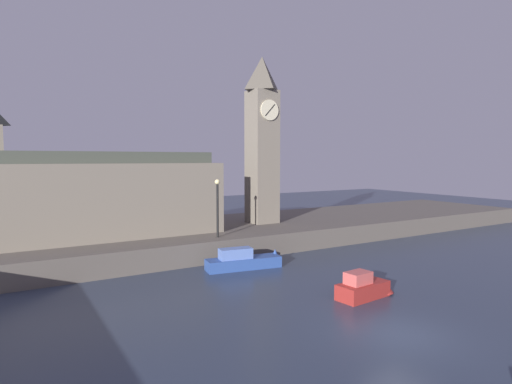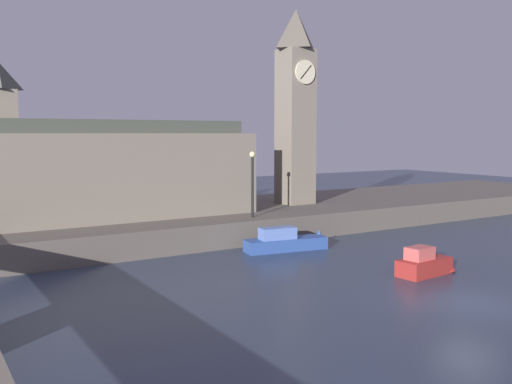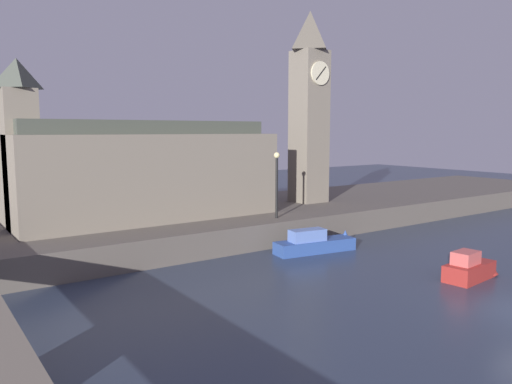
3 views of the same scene
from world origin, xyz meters
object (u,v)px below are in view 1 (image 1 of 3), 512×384
object	(u,v)px
parliament_hall	(101,195)
boat_tour_blue	(249,260)
streetlamp	(217,201)
clock_tower	(262,138)
boat_dinghy_red	(366,287)

from	to	relation	value
parliament_hall	boat_tour_blue	distance (m)	11.65
parliament_hall	streetlamp	world-z (taller)	parliament_hall
clock_tower	boat_tour_blue	bearing A→B (deg)	-126.70
boat_tour_blue	streetlamp	bearing A→B (deg)	100.43
streetlamp	boat_tour_blue	xyz separation A→B (m)	(0.61, -3.33, -3.53)
clock_tower	boat_tour_blue	world-z (taller)	clock_tower
clock_tower	boat_tour_blue	size ratio (longest dim) A/B	2.54
clock_tower	boat_dinghy_red	bearing A→B (deg)	-102.77
parliament_hall	boat_tour_blue	xyz separation A→B (m)	(7.38, -8.12, -3.92)
clock_tower	streetlamp	bearing A→B (deg)	-145.72
parliament_hall	clock_tower	bearing A→B (deg)	-2.18
parliament_hall	streetlamp	size ratio (longest dim) A/B	3.88
clock_tower	boat_dinghy_red	world-z (taller)	clock_tower
parliament_hall	boat_tour_blue	size ratio (longest dim) A/B	2.85
parliament_hall	streetlamp	xyz separation A→B (m)	(6.76, -4.79, -0.39)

